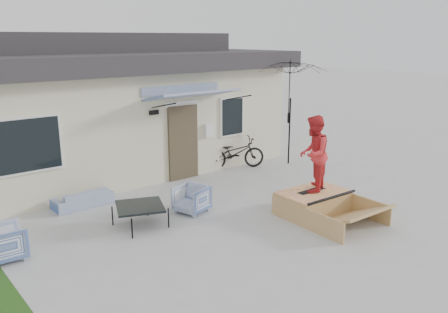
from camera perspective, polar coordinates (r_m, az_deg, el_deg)
ground at (r=9.42m, az=5.64°, el=-10.12°), size 90.00×90.00×0.00m
house at (r=15.40m, az=-15.80°, el=6.62°), size 10.80×8.49×4.10m
loveseat at (r=11.49m, az=-17.12°, el=-4.63°), size 1.41×0.45×0.55m
armchair_left at (r=9.33m, az=-25.59°, el=-9.40°), size 0.69×0.73×0.72m
armchair_right at (r=10.64m, az=-4.07°, el=-5.10°), size 0.81×0.84×0.70m
coffee_table at (r=10.02m, az=-10.34°, el=-7.26°), size 1.26×1.26×0.48m
bicycle at (r=14.08m, az=1.39°, el=0.87°), size 1.94×1.36×1.18m
patio_umbrella at (r=14.55m, az=8.20°, el=5.82°), size 2.38×2.22×2.20m
skate_ramp at (r=10.78m, az=10.92°, el=-5.61°), size 1.64×2.12×0.51m
skateboard at (r=10.72m, az=10.79°, el=-4.13°), size 0.77×0.21×0.05m
skater at (r=10.47m, az=11.02°, el=0.49°), size 1.06×0.98×1.73m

